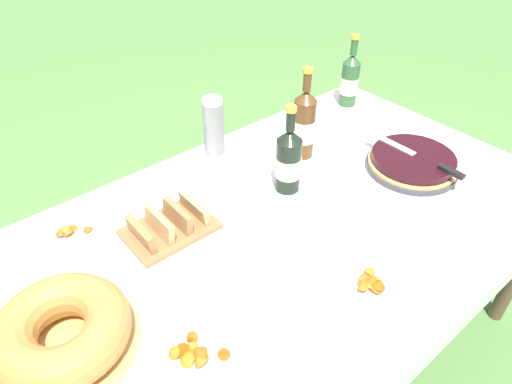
{
  "coord_description": "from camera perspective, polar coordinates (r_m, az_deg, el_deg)",
  "views": [
    {
      "loc": [
        -0.73,
        -0.73,
        1.62
      ],
      "look_at": [
        -0.02,
        0.12,
        0.75
      ],
      "focal_mm": 32.0,
      "sensor_mm": 36.0,
      "label": 1
    }
  ],
  "objects": [
    {
      "name": "cider_bottle_green",
      "position": [
        2.02,
        11.64,
        13.56
      ],
      "size": [
        0.08,
        0.08,
        0.3
      ],
      "color": "#2D562D",
      "rests_on": "tablecloth"
    },
    {
      "name": "snack_plate_left",
      "position": [
        1.23,
        14.29,
        -11.17
      ],
      "size": [
        0.22,
        0.22,
        0.05
      ],
      "color": "white",
      "rests_on": "tablecloth"
    },
    {
      "name": "snack_plate_right",
      "position": [
        1.09,
        -7.28,
        -19.52
      ],
      "size": [
        0.21,
        0.21,
        0.05
      ],
      "color": "white",
      "rests_on": "tablecloth"
    },
    {
      "name": "berry_tart",
      "position": [
        1.68,
        18.95,
        3.52
      ],
      "size": [
        0.32,
        0.32,
        0.06
      ],
      "color": "#38383D",
      "rests_on": "tablecloth"
    },
    {
      "name": "garden_table",
      "position": [
        1.42,
        3.47,
        -5.78
      ],
      "size": [
        1.79,
        1.04,
        0.69
      ],
      "color": "brown",
      "rests_on": "ground_plane"
    },
    {
      "name": "cider_bottle_amber",
      "position": [
        1.62,
        6.03,
        8.42
      ],
      "size": [
        0.08,
        0.08,
        0.33
      ],
      "color": "brown",
      "rests_on": "tablecloth"
    },
    {
      "name": "bread_board",
      "position": [
        1.36,
        -10.78,
        -4.08
      ],
      "size": [
        0.26,
        0.18,
        0.07
      ],
      "color": "olive",
      "rests_on": "tablecloth"
    },
    {
      "name": "bundt_cake",
      "position": [
        1.15,
        -23.12,
        -15.71
      ],
      "size": [
        0.34,
        0.34,
        0.11
      ],
      "color": "tan",
      "rests_on": "tablecloth"
    },
    {
      "name": "tablecloth",
      "position": [
        1.39,
        3.54,
        -4.41
      ],
      "size": [
        1.8,
        1.05,
        0.1
      ],
      "color": "white",
      "rests_on": "garden_table"
    },
    {
      "name": "snack_plate_near",
      "position": [
        1.44,
        -22.51,
        -5.08
      ],
      "size": [
        0.23,
        0.23,
        0.05
      ],
      "color": "white",
      "rests_on": "tablecloth"
    },
    {
      "name": "juice_bottle_red",
      "position": [
        1.46,
        4.08,
        3.95
      ],
      "size": [
        0.08,
        0.08,
        0.3
      ],
      "color": "black",
      "rests_on": "tablecloth"
    },
    {
      "name": "ground_plane",
      "position": [
        1.92,
        2.72,
        -19.53
      ],
      "size": [
        16.0,
        16.0,
        0.0
      ],
      "primitive_type": "plane",
      "color": "#568442"
    },
    {
      "name": "serving_knife",
      "position": [
        1.65,
        20.02,
        4.07
      ],
      "size": [
        0.03,
        0.38,
        0.01
      ],
      "rotation": [
        0.0,
        0.0,
        1.57
      ],
      "color": "silver",
      "rests_on": "berry_tart"
    },
    {
      "name": "cup_stack",
      "position": [
        1.63,
        -5.29,
        7.96
      ],
      "size": [
        0.07,
        0.07,
        0.23
      ],
      "color": "white",
      "rests_on": "tablecloth"
    }
  ]
}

